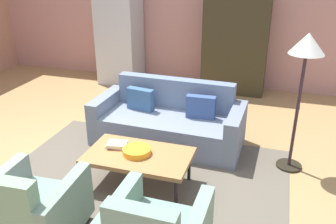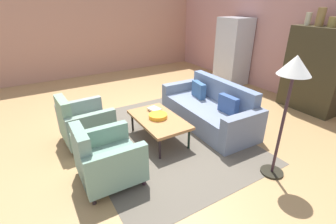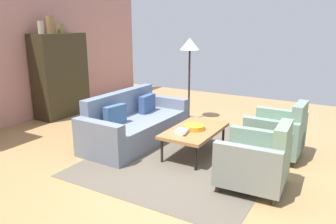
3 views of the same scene
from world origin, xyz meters
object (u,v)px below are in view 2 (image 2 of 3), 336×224
object	(u,v)px
armchair_right	(105,160)
fruit_bowl	(158,116)
vase_tall	(308,19)
coffee_table	(159,120)
couch	(211,110)
vase_small	(332,22)
armchair_left	(83,124)
vase_round	(321,17)
refrigerator	(233,52)
floor_lamp	(293,78)
book_stack	(154,110)
cabinet	(315,71)

from	to	relation	value
armchair_right	fruit_bowl	size ratio (longest dim) A/B	2.72
armchair_right	vase_tall	xyz separation A→B (m)	(-0.42, 4.71, 1.58)
coffee_table	armchair_right	distance (m)	1.31
couch	vase_small	world-z (taller)	vase_small
coffee_table	armchair_left	bearing A→B (deg)	-117.10
vase_round	refrigerator	bearing A→B (deg)	-177.39
refrigerator	floor_lamp	size ratio (longest dim) A/B	1.08
couch	refrigerator	size ratio (longest dim) A/B	1.15
armchair_left	book_stack	bearing A→B (deg)	73.61
book_stack	refrigerator	bearing A→B (deg)	113.54
coffee_table	armchair_right	xyz separation A→B (m)	(0.60, -1.17, -0.04)
vase_round	fruit_bowl	bearing A→B (deg)	-97.21
cabinet	couch	bearing A→B (deg)	-103.68
fruit_bowl	vase_tall	world-z (taller)	vase_tall
armchair_right	vase_small	distance (m)	4.96
vase_tall	floor_lamp	bearing A→B (deg)	-59.86
armchair_left	vase_small	distance (m)	5.12
armchair_left	refrigerator	distance (m)	4.79
floor_lamp	fruit_bowl	bearing A→B (deg)	-150.94
armchair_left	armchair_right	bearing A→B (deg)	-2.81
cabinet	floor_lamp	distance (m)	2.88
armchair_right	vase_small	size ratio (longest dim) A/B	4.55
book_stack	cabinet	bearing A→B (deg)	75.87
vase_tall	book_stack	bearing A→B (deg)	-97.79
refrigerator	fruit_bowl	bearing A→B (deg)	-63.13
vase_round	floor_lamp	size ratio (longest dim) A/B	0.21
fruit_bowl	cabinet	distance (m)	3.63
couch	armchair_left	world-z (taller)	armchair_left
vase_small	book_stack	bearing A→B (deg)	-105.69
fruit_bowl	book_stack	xyz separation A→B (m)	(-0.28, 0.07, -0.01)
coffee_table	vase_round	xyz separation A→B (m)	(0.43, 3.54, 1.59)
vase_tall	floor_lamp	size ratio (longest dim) A/B	0.15
couch	armchair_left	xyz separation A→B (m)	(-0.60, -2.35, 0.06)
book_stack	vase_round	size ratio (longest dim) A/B	0.73
refrigerator	couch	bearing A→B (deg)	-51.95
vase_tall	vase_round	world-z (taller)	vase_round
book_stack	floor_lamp	distance (m)	2.38
vase_round	armchair_right	bearing A→B (deg)	-87.91
armchair_right	vase_tall	bearing A→B (deg)	95.81
vase_tall	floor_lamp	xyz separation A→B (m)	(1.51, -2.60, -0.48)
vase_small	refrigerator	bearing A→B (deg)	-177.66
armchair_right	cabinet	bearing A→B (deg)	90.95
vase_small	armchair_right	bearing A→B (deg)	-90.95
cabinet	refrigerator	distance (m)	2.35
armchair_left	fruit_bowl	distance (m)	1.31
armchair_right	book_stack	world-z (taller)	armchair_right
armchair_left	armchair_right	world-z (taller)	same
fruit_bowl	refrigerator	world-z (taller)	refrigerator
armchair_left	coffee_table	bearing A→B (deg)	60.09
armchair_right	vase_round	size ratio (longest dim) A/B	2.48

